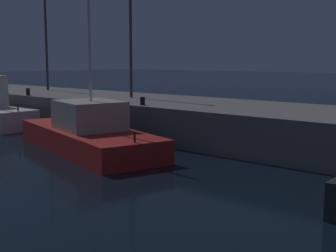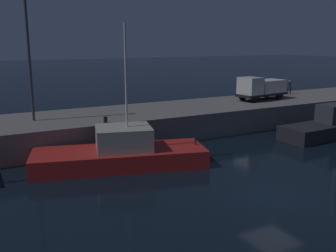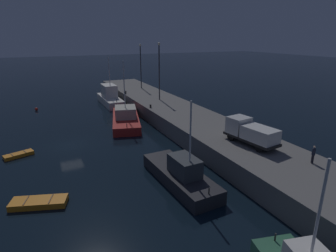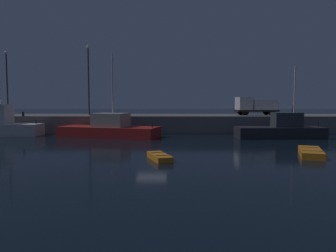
{
  "view_description": "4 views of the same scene",
  "coord_description": "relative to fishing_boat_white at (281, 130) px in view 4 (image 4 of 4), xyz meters",
  "views": [
    {
      "loc": [
        14.09,
        -7.04,
        4.73
      ],
      "look_at": [
        -2.79,
        12.0,
        1.14
      ],
      "focal_mm": 50.27,
      "sensor_mm": 36.0,
      "label": 1
    },
    {
      "loc": [
        -13.78,
        -14.06,
        7.98
      ],
      "look_at": [
        -0.26,
        11.3,
        1.61
      ],
      "focal_mm": 41.06,
      "sensor_mm": 36.0,
      "label": 2
    },
    {
      "loc": [
        32.33,
        -2.56,
        12.27
      ],
      "look_at": [
        3.0,
        11.32,
        1.73
      ],
      "focal_mm": 29.79,
      "sensor_mm": 36.0,
      "label": 3
    },
    {
      "loc": [
        1.75,
        -25.8,
        3.8
      ],
      "look_at": [
        1.19,
        12.11,
        0.94
      ],
      "focal_mm": 33.36,
      "sensor_mm": 36.0,
      "label": 4
    }
  ],
  "objects": [
    {
      "name": "ground_plane",
      "position": [
        -13.35,
        -7.63,
        -0.88
      ],
      "size": [
        320.0,
        320.0,
        0.0
      ],
      "primitive_type": "plane",
      "color": "black"
    },
    {
      "name": "pier_quay",
      "position": [
        -13.35,
        7.87,
        0.19
      ],
      "size": [
        66.98,
        7.78,
        2.14
      ],
      "color": "slate",
      "rests_on": "ground"
    },
    {
      "name": "fishing_boat_white",
      "position": [
        0.0,
        0.0,
        0.0
      ],
      "size": [
        9.3,
        3.32,
        7.67
      ],
      "color": "#232328",
      "rests_on": "ground"
    },
    {
      "name": "fishing_boat_orange",
      "position": [
        -18.6,
        0.81,
        0.02
      ],
      "size": [
        11.61,
        6.39,
        9.05
      ],
      "color": "red",
      "rests_on": "ground"
    },
    {
      "name": "dinghy_orange_near",
      "position": [
        -12.48,
        -12.93,
        -0.69
      ],
      "size": [
        1.89,
        3.06,
        0.42
      ],
      "color": "orange",
      "rests_on": "ground"
    },
    {
      "name": "rowboat_white_mid",
      "position": [
        -1.73,
        -11.22,
        -0.65
      ],
      "size": [
        2.65,
        4.3,
        0.51
      ],
      "color": "orange",
      "rests_on": "ground"
    },
    {
      "name": "lamp_post_west",
      "position": [
        -34.15,
        8.96,
        6.26
      ],
      "size": [
        0.44,
        0.44,
        8.64
      ],
      "color": "#38383D",
      "rests_on": "pier_quay"
    },
    {
      "name": "lamp_post_east",
      "position": [
        -22.74,
        7.98,
        6.52
      ],
      "size": [
        0.44,
        0.44,
        9.15
      ],
      "color": "#38383D",
      "rests_on": "pier_quay"
    },
    {
      "name": "utility_truck",
      "position": [
        -0.66,
        7.98,
        2.49
      ],
      "size": [
        5.8,
        2.73,
        2.36
      ],
      "color": "black",
      "rests_on": "pier_quay"
    },
    {
      "name": "dockworker",
      "position": [
        5.0,
        9.71,
        2.14
      ],
      "size": [
        0.4,
        0.4,
        1.55
      ],
      "color": "black",
      "rests_on": "pier_quay"
    },
    {
      "name": "bollard_west",
      "position": [
        -18.29,
        4.58,
        1.49
      ],
      "size": [
        0.28,
        0.28,
        0.47
      ],
      "primitive_type": "cylinder",
      "color": "black",
      "rests_on": "pier_quay"
    },
    {
      "name": "bollard_central",
      "position": [
        -29.87,
        4.34,
        1.51
      ],
      "size": [
        0.28,
        0.28,
        0.51
      ],
      "primitive_type": "cylinder",
      "color": "black",
      "rests_on": "pier_quay"
    }
  ]
}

